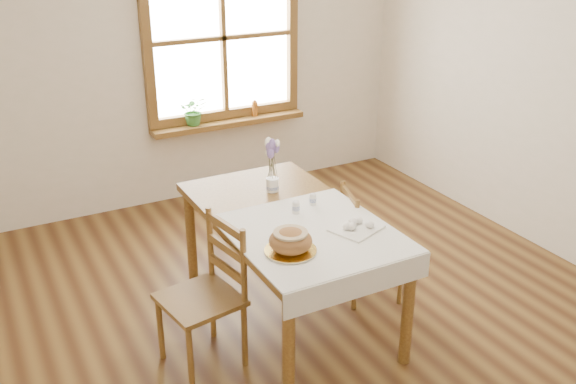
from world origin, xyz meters
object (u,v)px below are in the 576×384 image
object	(u,v)px
chair_left	(200,297)
chair_right	(372,242)
dining_table	(288,226)
bread_plate	(291,251)
flower_vase	(272,186)

from	to	relation	value
chair_left	chair_right	world-z (taller)	chair_left
dining_table	bread_plate	distance (m)	0.51
dining_table	flower_vase	size ratio (longest dim) A/B	17.32
chair_left	flower_vase	distance (m)	0.97
dining_table	chair_left	xyz separation A→B (m)	(-0.67, -0.18, -0.22)
chair_right	flower_vase	world-z (taller)	flower_vase
dining_table	chair_right	distance (m)	0.69
chair_left	flower_vase	bearing A→B (deg)	116.33
bread_plate	flower_vase	xyz separation A→B (m)	(0.29, 0.80, 0.03)
chair_right	bread_plate	distance (m)	1.02
chair_right	flower_vase	xyz separation A→B (m)	(-0.57, 0.37, 0.39)
chair_right	flower_vase	bearing A→B (deg)	72.59
chair_left	chair_right	distance (m)	1.31
dining_table	chair_left	distance (m)	0.72
dining_table	bread_plate	world-z (taller)	bread_plate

